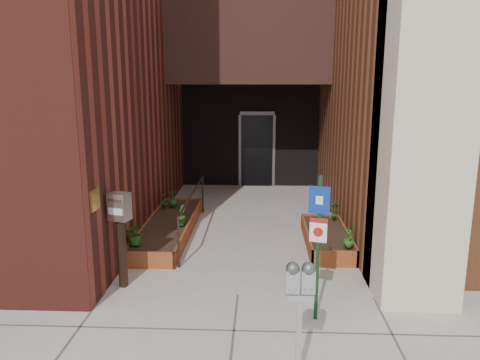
# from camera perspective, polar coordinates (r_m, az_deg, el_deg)

# --- Properties ---
(ground) EXTENTS (80.00, 80.00, 0.00)m
(ground) POSITION_cam_1_polar(r_m,az_deg,el_deg) (7.15, -0.28, -13.86)
(ground) COLOR #9E9991
(ground) RESTS_ON ground
(architecture) EXTENTS (20.00, 14.60, 10.00)m
(architecture) POSITION_cam_1_polar(r_m,az_deg,el_deg) (13.43, 0.46, 20.17)
(architecture) COLOR maroon
(architecture) RESTS_ON ground
(planter_left) EXTENTS (0.90, 3.60, 0.30)m
(planter_left) POSITION_cam_1_polar(r_m,az_deg,el_deg) (9.78, -8.62, -5.81)
(planter_left) COLOR brown
(planter_left) RESTS_ON ground
(planter_right) EXTENTS (0.80, 2.20, 0.30)m
(planter_right) POSITION_cam_1_polar(r_m,az_deg,el_deg) (9.21, 10.50, -7.03)
(planter_right) COLOR brown
(planter_right) RESTS_ON ground
(handrail) EXTENTS (0.04, 3.34, 0.90)m
(handrail) POSITION_cam_1_polar(r_m,az_deg,el_deg) (9.47, -5.83, -2.45)
(handrail) COLOR black
(handrail) RESTS_ON ground
(parking_meter) EXTENTS (0.30, 0.14, 1.35)m
(parking_meter) POSITION_cam_1_polar(r_m,az_deg,el_deg) (4.93, 7.33, -13.18)
(parking_meter) COLOR #B1B0B3
(parking_meter) RESTS_ON ground
(sign_post) EXTENTS (0.26, 0.10, 1.96)m
(sign_post) POSITION_cam_1_polar(r_m,az_deg,el_deg) (6.12, 9.53, -6.42)
(sign_post) COLOR #123217
(sign_post) RESTS_ON ground
(payment_dropbox) EXTENTS (0.35, 0.30, 1.49)m
(payment_dropbox) POSITION_cam_1_polar(r_m,az_deg,el_deg) (7.25, -14.40, -4.74)
(payment_dropbox) COLOR black
(payment_dropbox) RESTS_ON ground
(shrub_left_a) EXTENTS (0.46, 0.46, 0.41)m
(shrub_left_a) POSITION_cam_1_polar(r_m,az_deg,el_deg) (8.41, -12.59, -6.34)
(shrub_left_a) COLOR #265C1A
(shrub_left_a) RESTS_ON planter_left
(shrub_left_b) EXTENTS (0.24, 0.24, 0.39)m
(shrub_left_b) POSITION_cam_1_polar(r_m,az_deg,el_deg) (9.35, -7.22, -4.28)
(shrub_left_b) COLOR #1B5E1A
(shrub_left_b) RESTS_ON planter_left
(shrub_left_c) EXTENTS (0.30, 0.30, 0.37)m
(shrub_left_c) POSITION_cam_1_polar(r_m,az_deg,el_deg) (10.72, -8.18, -2.19)
(shrub_left_c) COLOR #1F5A19
(shrub_left_c) RESTS_ON planter_left
(shrub_left_d) EXTENTS (0.24, 0.24, 0.39)m
(shrub_left_d) POSITION_cam_1_polar(r_m,az_deg,el_deg) (10.63, -9.28, -2.32)
(shrub_left_d) COLOR #175118
(shrub_left_d) RESTS_ON planter_left
(shrub_right_a) EXTENTS (0.26, 0.26, 0.33)m
(shrub_right_a) POSITION_cam_1_polar(r_m,az_deg,el_deg) (8.30, 13.14, -6.89)
(shrub_right_a) COLOR #1F621C
(shrub_right_a) RESTS_ON planter_right
(shrub_right_b) EXTENTS (0.21, 0.21, 0.37)m
(shrub_right_b) POSITION_cam_1_polar(r_m,az_deg,el_deg) (9.82, 11.46, -3.69)
(shrub_right_b) COLOR #175219
(shrub_right_b) RESTS_ON planter_right
(shrub_right_c) EXTENTS (0.37, 0.37, 0.33)m
(shrub_right_c) POSITION_cam_1_polar(r_m,az_deg,el_deg) (9.34, 9.94, -4.60)
(shrub_right_c) COLOR #285518
(shrub_right_c) RESTS_ON planter_right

